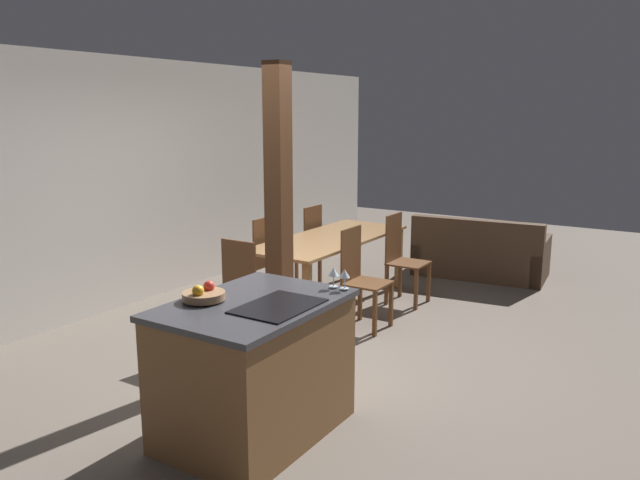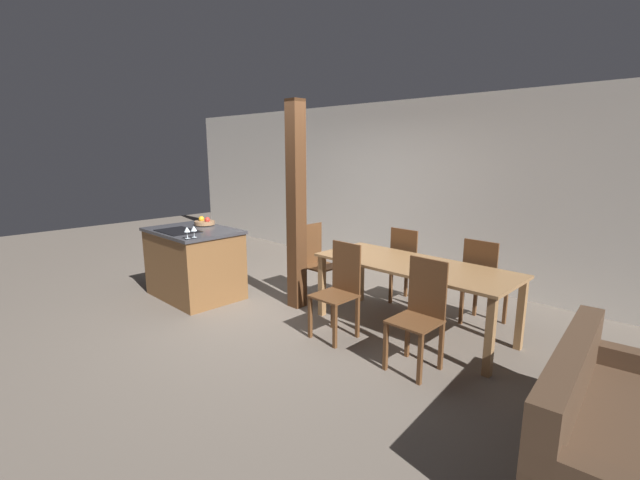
{
  "view_description": "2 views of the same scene",
  "coord_description": "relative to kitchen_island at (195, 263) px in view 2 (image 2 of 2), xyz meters",
  "views": [
    {
      "loc": [
        -4.2,
        -2.83,
        2.13
      ],
      "look_at": [
        0.6,
        0.2,
        0.95
      ],
      "focal_mm": 35.0,
      "sensor_mm": 36.0,
      "label": 1
    },
    {
      "loc": [
        3.92,
        -3.19,
        1.96
      ],
      "look_at": [
        0.6,
        0.2,
        0.95
      ],
      "focal_mm": 24.0,
      "sensor_mm": 36.0,
      "label": 2
    }
  ],
  "objects": [
    {
      "name": "ground_plane",
      "position": [
        1.17,
        0.4,
        -0.46
      ],
      "size": [
        16.0,
        16.0,
        0.0
      ],
      "primitive_type": "plane",
      "color": "#665B51"
    },
    {
      "name": "wall_back",
      "position": [
        1.17,
        3.0,
        0.89
      ],
      "size": [
        11.2,
        0.08,
        2.7
      ],
      "color": "silver",
      "rests_on": "ground_plane"
    },
    {
      "name": "kitchen_island",
      "position": [
        0.0,
        0.0,
        0.0
      ],
      "size": [
        1.24,
        0.89,
        0.93
      ],
      "color": "brown",
      "rests_on": "ground_plane"
    },
    {
      "name": "fruit_bowl",
      "position": [
        -0.16,
        0.28,
        0.5
      ],
      "size": [
        0.28,
        0.28,
        0.11
      ],
      "color": "#99704C",
      "rests_on": "kitchen_island"
    },
    {
      "name": "wine_glass_near",
      "position": [
        0.55,
        -0.37,
        0.57
      ],
      "size": [
        0.07,
        0.07,
        0.14
      ],
      "color": "silver",
      "rests_on": "kitchen_island"
    },
    {
      "name": "wine_glass_middle",
      "position": [
        0.55,
        -0.28,
        0.57
      ],
      "size": [
        0.07,
        0.07,
        0.14
      ],
      "color": "silver",
      "rests_on": "kitchen_island"
    },
    {
      "name": "dining_table",
      "position": [
        2.72,
        1.07,
        0.21
      ],
      "size": [
        2.16,
        0.86,
        0.76
      ],
      "color": "olive",
      "rests_on": "ground_plane"
    },
    {
      "name": "dining_chair_near_left",
      "position": [
        2.23,
        0.42,
        0.06
      ],
      "size": [
        0.4,
        0.4,
        1.0
      ],
      "color": "brown",
      "rests_on": "ground_plane"
    },
    {
      "name": "dining_chair_near_right",
      "position": [
        3.21,
        0.42,
        0.06
      ],
      "size": [
        0.4,
        0.4,
        1.0
      ],
      "color": "brown",
      "rests_on": "ground_plane"
    },
    {
      "name": "dining_chair_far_left",
      "position": [
        2.23,
        1.72,
        0.06
      ],
      "size": [
        0.4,
        0.4,
        1.0
      ],
      "rotation": [
        0.0,
        0.0,
        3.14
      ],
      "color": "brown",
      "rests_on": "ground_plane"
    },
    {
      "name": "dining_chair_far_right",
      "position": [
        3.21,
        1.72,
        0.06
      ],
      "size": [
        0.4,
        0.4,
        1.0
      ],
      "rotation": [
        0.0,
        0.0,
        3.14
      ],
      "color": "brown",
      "rests_on": "ground_plane"
    },
    {
      "name": "dining_chair_head_end",
      "position": [
        1.26,
        1.07,
        0.06
      ],
      "size": [
        0.4,
        0.4,
        1.0
      ],
      "rotation": [
        0.0,
        0.0,
        1.57
      ],
      "color": "brown",
      "rests_on": "ground_plane"
    },
    {
      "name": "couch",
      "position": [
        4.82,
        0.04,
        -0.2
      ],
      "size": [
        1.01,
        1.73,
        0.79
      ],
      "rotation": [
        0.0,
        0.0,
        1.67
      ],
      "color": "#473323",
      "rests_on": "ground_plane"
    },
    {
      "name": "timber_post",
      "position": [
        1.27,
        0.71,
        0.8
      ],
      "size": [
        0.18,
        0.18,
        2.53
      ],
      "color": "#4C2D19",
      "rests_on": "ground_plane"
    }
  ]
}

